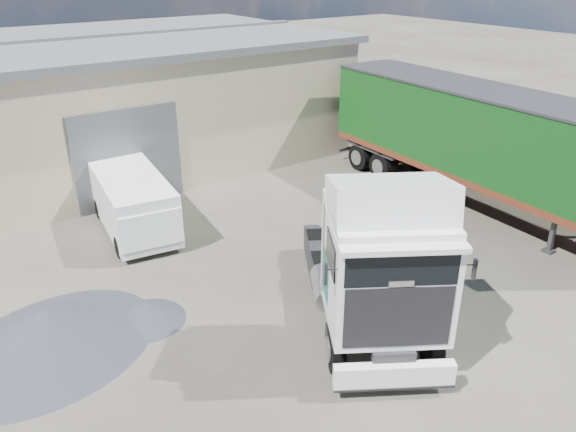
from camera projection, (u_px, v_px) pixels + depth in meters
ground at (350, 309)px, 14.79m from camera, size 120.00×120.00×0.00m
brick_boundary_wall at (458, 136)px, 24.76m from camera, size 0.35×26.00×2.50m
tractor_unit at (377, 268)px, 13.04m from camera, size 5.58×6.85×4.46m
box_trailer at (475, 134)px, 20.22m from camera, size 3.43×13.05×4.30m
panel_van at (134, 205)px, 18.48m from camera, size 2.59×4.98×1.95m
gravel_heap at (44, 330)px, 13.10m from camera, size 7.34×6.92×1.11m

